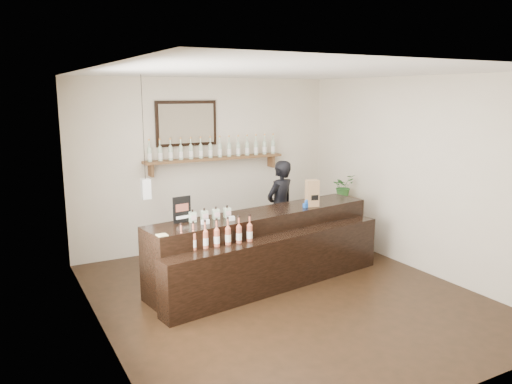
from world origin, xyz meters
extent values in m
plane|color=black|center=(0.00, 0.00, 0.00)|extent=(5.00, 5.00, 0.00)
plane|color=beige|center=(0.00, 2.50, 1.40)|extent=(4.50, 0.00, 4.50)
plane|color=beige|center=(0.00, -2.50, 1.40)|extent=(4.50, 0.00, 4.50)
plane|color=beige|center=(-2.25, 0.00, 1.40)|extent=(0.00, 5.00, 5.00)
plane|color=beige|center=(2.25, 0.00, 1.40)|extent=(0.00, 5.00, 5.00)
plane|color=white|center=(0.00, 0.00, 2.80)|extent=(5.00, 5.00, 0.00)
cube|color=brown|center=(0.10, 2.37, 1.50)|extent=(2.40, 0.25, 0.04)
cube|color=brown|center=(-0.98, 2.40, 1.38)|extent=(0.04, 0.20, 0.20)
cube|color=brown|center=(1.18, 2.40, 1.38)|extent=(0.04, 0.20, 0.20)
cube|color=black|center=(-0.35, 2.47, 2.08)|extent=(1.02, 0.04, 0.72)
cube|color=#4E4532|center=(-0.35, 2.44, 2.08)|extent=(0.92, 0.01, 0.62)
cube|color=white|center=(-1.30, 1.60, 1.25)|extent=(0.12, 0.12, 0.28)
cylinder|color=black|center=(-1.30, 1.60, 2.09)|extent=(0.01, 0.01, 1.41)
cylinder|color=#AFC6A6|center=(-1.00, 2.37, 1.62)|extent=(0.07, 0.07, 0.20)
cone|color=#AFC6A6|center=(-1.00, 2.37, 1.75)|extent=(0.07, 0.07, 0.05)
cylinder|color=#AFC6A6|center=(-1.00, 2.37, 1.81)|extent=(0.02, 0.02, 0.07)
cylinder|color=#CA803B|center=(-1.00, 2.37, 1.86)|extent=(0.03, 0.03, 0.02)
cylinder|color=white|center=(-1.00, 2.37, 1.60)|extent=(0.07, 0.07, 0.09)
cylinder|color=#AFC6A6|center=(-0.83, 2.37, 1.62)|extent=(0.07, 0.07, 0.20)
cone|color=#AFC6A6|center=(-0.83, 2.37, 1.75)|extent=(0.07, 0.07, 0.05)
cylinder|color=#AFC6A6|center=(-0.83, 2.37, 1.81)|extent=(0.02, 0.02, 0.07)
cylinder|color=#CA803B|center=(-0.83, 2.37, 1.86)|extent=(0.03, 0.03, 0.02)
cylinder|color=white|center=(-0.83, 2.37, 1.60)|extent=(0.07, 0.07, 0.09)
cylinder|color=#AFC6A6|center=(-0.66, 2.37, 1.62)|extent=(0.07, 0.07, 0.20)
cone|color=#AFC6A6|center=(-0.66, 2.37, 1.75)|extent=(0.07, 0.07, 0.05)
cylinder|color=#AFC6A6|center=(-0.66, 2.37, 1.81)|extent=(0.02, 0.02, 0.07)
cylinder|color=#CA803B|center=(-0.66, 2.37, 1.86)|extent=(0.03, 0.03, 0.02)
cylinder|color=white|center=(-0.66, 2.37, 1.60)|extent=(0.07, 0.07, 0.09)
cylinder|color=#AFC6A6|center=(-0.49, 2.37, 1.62)|extent=(0.07, 0.07, 0.20)
cone|color=#AFC6A6|center=(-0.49, 2.37, 1.75)|extent=(0.07, 0.07, 0.05)
cylinder|color=#AFC6A6|center=(-0.49, 2.37, 1.81)|extent=(0.02, 0.02, 0.07)
cylinder|color=#CA803B|center=(-0.49, 2.37, 1.86)|extent=(0.03, 0.03, 0.02)
cylinder|color=white|center=(-0.49, 2.37, 1.60)|extent=(0.07, 0.07, 0.09)
cylinder|color=#AFC6A6|center=(-0.32, 2.37, 1.62)|extent=(0.07, 0.07, 0.20)
cone|color=#AFC6A6|center=(-0.32, 2.37, 1.75)|extent=(0.07, 0.07, 0.05)
cylinder|color=#AFC6A6|center=(-0.32, 2.37, 1.81)|extent=(0.02, 0.02, 0.07)
cylinder|color=#CA803B|center=(-0.32, 2.37, 1.86)|extent=(0.03, 0.03, 0.02)
cylinder|color=white|center=(-0.32, 2.37, 1.60)|extent=(0.07, 0.07, 0.09)
cylinder|color=#AFC6A6|center=(-0.15, 2.37, 1.62)|extent=(0.07, 0.07, 0.20)
cone|color=#AFC6A6|center=(-0.15, 2.37, 1.75)|extent=(0.07, 0.07, 0.05)
cylinder|color=#AFC6A6|center=(-0.15, 2.37, 1.81)|extent=(0.02, 0.02, 0.07)
cylinder|color=#CA803B|center=(-0.15, 2.37, 1.86)|extent=(0.03, 0.03, 0.02)
cylinder|color=white|center=(-0.15, 2.37, 1.60)|extent=(0.07, 0.07, 0.09)
cylinder|color=#AFC6A6|center=(0.02, 2.37, 1.62)|extent=(0.07, 0.07, 0.20)
cone|color=#AFC6A6|center=(0.02, 2.37, 1.75)|extent=(0.07, 0.07, 0.05)
cylinder|color=#AFC6A6|center=(0.02, 2.37, 1.81)|extent=(0.02, 0.02, 0.07)
cylinder|color=#CA803B|center=(0.02, 2.37, 1.86)|extent=(0.03, 0.03, 0.02)
cylinder|color=white|center=(0.02, 2.37, 1.60)|extent=(0.07, 0.07, 0.09)
cylinder|color=#AFC6A6|center=(0.18, 2.37, 1.62)|extent=(0.07, 0.07, 0.20)
cone|color=#AFC6A6|center=(0.18, 2.37, 1.75)|extent=(0.07, 0.07, 0.05)
cylinder|color=#AFC6A6|center=(0.18, 2.37, 1.81)|extent=(0.02, 0.02, 0.07)
cylinder|color=#CA803B|center=(0.18, 2.37, 1.86)|extent=(0.03, 0.03, 0.02)
cylinder|color=white|center=(0.18, 2.37, 1.60)|extent=(0.07, 0.07, 0.09)
cylinder|color=#AFC6A6|center=(0.35, 2.37, 1.62)|extent=(0.07, 0.07, 0.20)
cone|color=#AFC6A6|center=(0.35, 2.37, 1.75)|extent=(0.07, 0.07, 0.05)
cylinder|color=#AFC6A6|center=(0.35, 2.37, 1.81)|extent=(0.02, 0.02, 0.07)
cylinder|color=#CA803B|center=(0.35, 2.37, 1.86)|extent=(0.03, 0.03, 0.02)
cylinder|color=white|center=(0.35, 2.37, 1.60)|extent=(0.07, 0.07, 0.09)
cylinder|color=#AFC6A6|center=(0.52, 2.37, 1.62)|extent=(0.07, 0.07, 0.20)
cone|color=#AFC6A6|center=(0.52, 2.37, 1.75)|extent=(0.07, 0.07, 0.05)
cylinder|color=#AFC6A6|center=(0.52, 2.37, 1.81)|extent=(0.02, 0.02, 0.07)
cylinder|color=#CA803B|center=(0.52, 2.37, 1.86)|extent=(0.03, 0.03, 0.02)
cylinder|color=white|center=(0.52, 2.37, 1.60)|extent=(0.07, 0.07, 0.09)
cylinder|color=#AFC6A6|center=(0.69, 2.37, 1.62)|extent=(0.07, 0.07, 0.20)
cone|color=#AFC6A6|center=(0.69, 2.37, 1.75)|extent=(0.07, 0.07, 0.05)
cylinder|color=#AFC6A6|center=(0.69, 2.37, 1.81)|extent=(0.02, 0.02, 0.07)
cylinder|color=#CA803B|center=(0.69, 2.37, 1.86)|extent=(0.03, 0.03, 0.02)
cylinder|color=white|center=(0.69, 2.37, 1.60)|extent=(0.07, 0.07, 0.09)
cylinder|color=#AFC6A6|center=(0.86, 2.37, 1.62)|extent=(0.07, 0.07, 0.20)
cone|color=#AFC6A6|center=(0.86, 2.37, 1.75)|extent=(0.07, 0.07, 0.05)
cylinder|color=#AFC6A6|center=(0.86, 2.37, 1.81)|extent=(0.02, 0.02, 0.07)
cylinder|color=#CA803B|center=(0.86, 2.37, 1.86)|extent=(0.03, 0.03, 0.02)
cylinder|color=white|center=(0.86, 2.37, 1.60)|extent=(0.07, 0.07, 0.09)
cylinder|color=#AFC6A6|center=(1.03, 2.37, 1.62)|extent=(0.07, 0.07, 0.20)
cone|color=#AFC6A6|center=(1.03, 2.37, 1.75)|extent=(0.07, 0.07, 0.05)
cylinder|color=#AFC6A6|center=(1.03, 2.37, 1.81)|extent=(0.02, 0.02, 0.07)
cylinder|color=#CA803B|center=(1.03, 2.37, 1.86)|extent=(0.03, 0.03, 0.02)
cylinder|color=white|center=(1.03, 2.37, 1.60)|extent=(0.07, 0.07, 0.09)
cylinder|color=#AFC6A6|center=(1.20, 2.37, 1.62)|extent=(0.07, 0.07, 0.20)
cone|color=#AFC6A6|center=(1.20, 2.37, 1.75)|extent=(0.07, 0.07, 0.05)
cylinder|color=#AFC6A6|center=(1.20, 2.37, 1.81)|extent=(0.02, 0.02, 0.07)
cylinder|color=#CA803B|center=(1.20, 2.37, 1.86)|extent=(0.03, 0.03, 0.02)
cylinder|color=white|center=(1.20, 2.37, 1.60)|extent=(0.07, 0.07, 0.09)
cube|color=black|center=(0.07, 0.70, 0.48)|extent=(3.47, 1.10, 0.95)
cube|color=black|center=(0.07, 0.25, 0.36)|extent=(3.42, 0.80, 0.72)
cube|color=white|center=(-0.88, 0.48, 0.98)|extent=(0.10, 0.04, 0.05)
cube|color=white|center=(-0.53, 0.48, 0.98)|extent=(0.10, 0.04, 0.05)
cube|color=#D1BF7F|center=(-1.52, 0.25, 0.78)|extent=(0.12, 0.12, 0.12)
cube|color=#D1BF7F|center=(-1.52, 0.25, 0.90)|extent=(0.12, 0.12, 0.12)
cube|color=#AFC6A6|center=(-0.99, 0.65, 1.02)|extent=(0.08, 0.08, 0.13)
cube|color=beige|center=(-0.99, 0.60, 1.02)|extent=(0.07, 0.00, 0.06)
cylinder|color=black|center=(-0.99, 0.65, 1.10)|extent=(0.02, 0.02, 0.03)
cube|color=#AFC6A6|center=(-0.82, 0.65, 1.02)|extent=(0.08, 0.08, 0.13)
cube|color=beige|center=(-0.82, 0.60, 1.02)|extent=(0.07, 0.00, 0.06)
cylinder|color=black|center=(-0.82, 0.65, 1.10)|extent=(0.02, 0.02, 0.03)
cube|color=#AFC6A6|center=(-0.66, 0.65, 1.02)|extent=(0.08, 0.08, 0.13)
cube|color=beige|center=(-0.66, 0.60, 1.02)|extent=(0.07, 0.00, 0.06)
cylinder|color=black|center=(-0.66, 0.65, 1.10)|extent=(0.02, 0.02, 0.03)
cube|color=#AFC6A6|center=(-0.50, 0.65, 1.02)|extent=(0.08, 0.08, 0.13)
cube|color=beige|center=(-0.50, 0.60, 1.02)|extent=(0.07, 0.00, 0.06)
cylinder|color=black|center=(-0.50, 0.65, 1.10)|extent=(0.02, 0.02, 0.03)
cylinder|color=#B5573D|center=(-1.29, 0.25, 0.83)|extent=(0.07, 0.07, 0.20)
cone|color=#B5573D|center=(-1.29, 0.25, 0.95)|extent=(0.07, 0.07, 0.05)
cylinder|color=#B5573D|center=(-1.29, 0.25, 1.01)|extent=(0.02, 0.02, 0.07)
cylinder|color=black|center=(-1.29, 0.25, 1.06)|extent=(0.03, 0.03, 0.02)
cylinder|color=white|center=(-1.29, 0.25, 0.81)|extent=(0.07, 0.07, 0.09)
cylinder|color=#B5573D|center=(-1.14, 0.25, 0.83)|extent=(0.07, 0.07, 0.20)
cone|color=#B5573D|center=(-1.14, 0.25, 0.95)|extent=(0.07, 0.07, 0.05)
cylinder|color=#B5573D|center=(-1.14, 0.25, 1.01)|extent=(0.02, 0.02, 0.07)
cylinder|color=black|center=(-1.14, 0.25, 1.06)|extent=(0.03, 0.03, 0.02)
cylinder|color=white|center=(-1.14, 0.25, 0.81)|extent=(0.07, 0.07, 0.09)
cylinder|color=#B5573D|center=(-0.99, 0.25, 0.83)|extent=(0.07, 0.07, 0.20)
cone|color=#B5573D|center=(-0.99, 0.25, 0.95)|extent=(0.07, 0.07, 0.05)
cylinder|color=#B5573D|center=(-0.99, 0.25, 1.01)|extent=(0.02, 0.02, 0.07)
cylinder|color=black|center=(-0.99, 0.25, 1.06)|extent=(0.03, 0.03, 0.02)
cylinder|color=white|center=(-0.99, 0.25, 0.81)|extent=(0.07, 0.07, 0.09)
cylinder|color=#B5573D|center=(-0.83, 0.25, 0.83)|extent=(0.07, 0.07, 0.20)
cone|color=#B5573D|center=(-0.83, 0.25, 0.95)|extent=(0.07, 0.07, 0.05)
cylinder|color=#B5573D|center=(-0.83, 0.25, 1.01)|extent=(0.02, 0.02, 0.07)
cylinder|color=black|center=(-0.83, 0.25, 1.06)|extent=(0.03, 0.03, 0.02)
cylinder|color=white|center=(-0.83, 0.25, 0.81)|extent=(0.07, 0.07, 0.09)
cylinder|color=#B5573D|center=(-0.68, 0.25, 0.83)|extent=(0.07, 0.07, 0.20)
cone|color=#B5573D|center=(-0.68, 0.25, 0.95)|extent=(0.07, 0.07, 0.05)
cylinder|color=#B5573D|center=(-0.68, 0.25, 1.01)|extent=(0.02, 0.02, 0.07)
cylinder|color=black|center=(-0.68, 0.25, 1.06)|extent=(0.03, 0.03, 0.02)
cylinder|color=white|center=(-0.68, 0.25, 0.81)|extent=(0.07, 0.07, 0.09)
cylinder|color=#B5573D|center=(-0.53, 0.25, 0.83)|extent=(0.07, 0.07, 0.20)
cone|color=#B5573D|center=(-0.53, 0.25, 0.95)|extent=(0.07, 0.07, 0.05)
cylinder|color=#B5573D|center=(-0.53, 0.25, 1.01)|extent=(0.02, 0.02, 0.07)
cylinder|color=black|center=(-0.53, 0.25, 1.06)|extent=(0.03, 0.03, 0.02)
cylinder|color=white|center=(-0.53, 0.25, 0.81)|extent=(0.07, 0.07, 0.09)
cylinder|color=#B5573D|center=(-0.38, 0.25, 0.83)|extent=(0.07, 0.07, 0.20)
cone|color=#B5573D|center=(-0.38, 0.25, 0.95)|extent=(0.07, 0.07, 0.05)
cylinder|color=#B5573D|center=(-0.38, 0.25, 1.01)|extent=(0.02, 0.02, 0.07)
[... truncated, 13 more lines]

